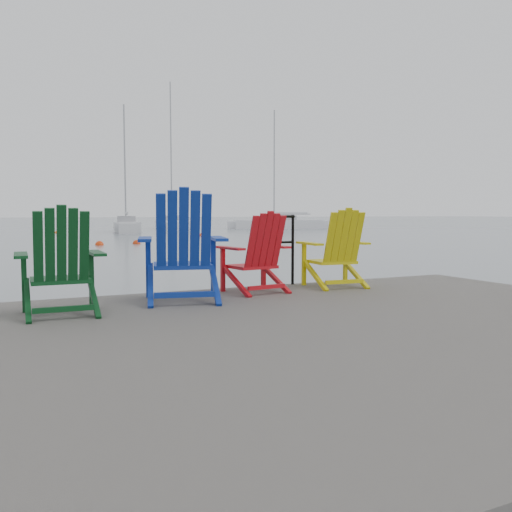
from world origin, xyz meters
name	(u,v)px	position (x,y,z in m)	size (l,w,h in m)	color
ground	(384,378)	(0.00, 0.00, 0.00)	(400.00, 400.00, 0.00)	slate
dock	(385,339)	(0.00, 0.00, 0.35)	(6.00, 5.00, 1.40)	#282724
handrail	(278,243)	(0.25, 2.45, 1.04)	(0.48, 0.04, 0.90)	black
chair_green	(60,262)	(-2.47, 1.46, 0.98)	(0.78, 0.72, 0.96)	#0A3816
chair_blue	(183,247)	(-1.24, 1.72, 1.07)	(1.05, 0.99, 1.13)	navy
chair_red	(257,253)	(-0.27, 1.98, 0.96)	(0.79, 0.74, 0.91)	#B50D15
chair_yellow	(337,249)	(0.83, 1.98, 0.98)	(0.81, 0.76, 0.95)	#C6B90B
sailboat_near	(126,227)	(5.86, 37.70, 0.36)	(3.05, 7.26, 9.91)	silver
sailboat_mid	(172,225)	(11.42, 44.10, 0.35)	(4.60, 10.28, 13.55)	white
sailboat_far	(279,225)	(20.73, 41.03, 0.36)	(8.27, 4.78, 11.16)	silver
buoy_a	(137,244)	(2.87, 21.52, 0.00)	(0.37, 0.37, 0.37)	#BF300B
buoy_b	(99,245)	(1.13, 21.17, 0.00)	(0.38, 0.38, 0.38)	red
buoy_c	(201,236)	(8.58, 28.56, 0.00)	(0.34, 0.34, 0.34)	#DB440C
buoy_d	(57,233)	(0.88, 37.59, 0.00)	(0.34, 0.34, 0.34)	#EB4D0D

